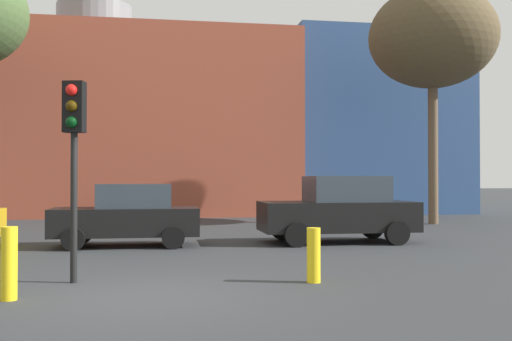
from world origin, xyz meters
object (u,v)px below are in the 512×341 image
object	(u,v)px
parked_car_2	(128,215)
traffic_light_island	(74,134)
bollard_yellow_1	(314,255)
bollard_yellow_0	(9,263)
bare_tree_0	(433,38)
parked_car_3	(339,209)

from	to	relation	value
parked_car_2	traffic_light_island	distance (m)	5.94
bollard_yellow_1	bollard_yellow_0	bearing A→B (deg)	-171.46
bollard_yellow_0	bollard_yellow_1	world-z (taller)	bollard_yellow_0
parked_car_2	bare_tree_0	world-z (taller)	bare_tree_0
parked_car_2	bare_tree_0	bearing A→B (deg)	-152.46
parked_car_2	parked_car_3	distance (m)	5.93
parked_car_2	bollard_yellow_0	size ratio (longest dim) A/B	3.54
bare_tree_0	bollard_yellow_1	world-z (taller)	bare_tree_0
bollard_yellow_0	parked_car_3	bearing A→B (deg)	43.73
traffic_light_island	bare_tree_0	xyz separation A→B (m)	(12.44, 11.78, 4.95)
parked_car_3	bollard_yellow_0	xyz separation A→B (m)	(-7.32, -7.00, -0.40)
bare_tree_0	parked_car_3	bearing A→B (deg)	-133.62
parked_car_3	bollard_yellow_1	bearing A→B (deg)	68.84
parked_car_2	parked_car_3	world-z (taller)	parked_car_3
bare_tree_0	bollard_yellow_0	xyz separation A→B (m)	(-13.17, -13.15, -7.00)
bare_tree_0	parked_car_2	bearing A→B (deg)	-152.46
bollard_yellow_0	bollard_yellow_1	size ratio (longest dim) A/B	1.15
bare_tree_0	bollard_yellow_0	distance (m)	19.88
parked_car_3	bare_tree_0	xyz separation A→B (m)	(5.85, 6.14, 6.60)
parked_car_3	bollard_yellow_0	distance (m)	10.14
bollard_yellow_0	bare_tree_0	bearing A→B (deg)	44.94
parked_car_3	bare_tree_0	size ratio (longest dim) A/B	0.45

